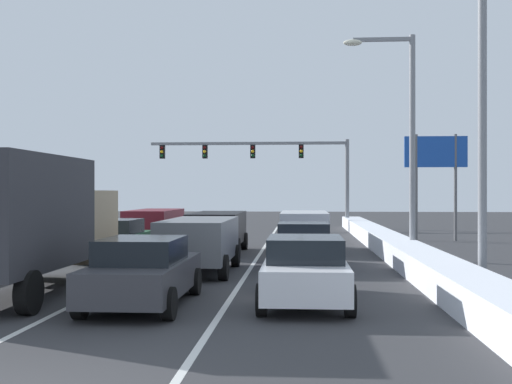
# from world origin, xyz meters

# --- Properties ---
(ground_plane) EXTENTS (120.00, 120.00, 0.00)m
(ground_plane) POSITION_xyz_m (0.00, 15.03, 0.00)
(ground_plane) COLOR #333335
(lane_stripe_between_right_lane_and_center_lane) EXTENTS (0.14, 41.34, 0.01)m
(lane_stripe_between_right_lane_and_center_lane) POSITION_xyz_m (1.70, 18.79, 0.00)
(lane_stripe_between_right_lane_and_center_lane) COLOR silver
(lane_stripe_between_right_lane_and_center_lane) RESTS_ON ground
(lane_stripe_between_center_lane_and_left_lane) EXTENTS (0.14, 41.34, 0.01)m
(lane_stripe_between_center_lane_and_left_lane) POSITION_xyz_m (-1.70, 18.79, 0.00)
(lane_stripe_between_center_lane_and_left_lane) COLOR silver
(lane_stripe_between_center_lane_and_left_lane) RESTS_ON ground
(snow_bank_right_shoulder) EXTENTS (1.24, 41.34, 0.74)m
(snow_bank_right_shoulder) POSITION_xyz_m (7.00, 18.79, 0.37)
(snow_bank_right_shoulder) COLOR white
(snow_bank_right_shoulder) RESTS_ON ground
(snow_bank_left_shoulder) EXTENTS (1.78, 41.34, 0.82)m
(snow_bank_left_shoulder) POSITION_xyz_m (-7.00, 18.79, 0.41)
(snow_bank_left_shoulder) COLOR white
(snow_bank_left_shoulder) RESTS_ON ground
(sedan_white_right_lane_nearest) EXTENTS (2.00, 4.50, 1.51)m
(sedan_white_right_lane_nearest) POSITION_xyz_m (3.45, 7.33, 0.76)
(sedan_white_right_lane_nearest) COLOR silver
(sedan_white_right_lane_nearest) RESTS_ON ground
(sedan_navy_right_lane_second) EXTENTS (2.00, 4.50, 1.51)m
(sedan_navy_right_lane_second) POSITION_xyz_m (3.45, 14.07, 0.76)
(sedan_navy_right_lane_second) COLOR navy
(sedan_navy_right_lane_second) RESTS_ON ground
(suv_silver_right_lane_third) EXTENTS (2.16, 4.90, 1.67)m
(suv_silver_right_lane_third) POSITION_xyz_m (3.51, 20.09, 1.02)
(suv_silver_right_lane_third) COLOR #B7BABF
(suv_silver_right_lane_third) RESTS_ON ground
(sedan_charcoal_center_lane_nearest) EXTENTS (2.00, 4.50, 1.51)m
(sedan_charcoal_center_lane_nearest) POSITION_xyz_m (-0.11, 6.76, 0.76)
(sedan_charcoal_center_lane_nearest) COLOR #38383D
(sedan_charcoal_center_lane_nearest) RESTS_ON ground
(suv_gray_center_lane_second) EXTENTS (2.16, 4.90, 1.67)m
(suv_gray_center_lane_second) POSITION_xyz_m (0.21, 12.60, 1.02)
(suv_gray_center_lane_second) COLOR slate
(suv_gray_center_lane_second) RESTS_ON ground
(suv_black_center_lane_third) EXTENTS (2.16, 4.90, 1.67)m
(suv_black_center_lane_third) POSITION_xyz_m (-0.06, 18.96, 1.02)
(suv_black_center_lane_third) COLOR black
(suv_black_center_lane_third) RESTS_ON ground
(box_truck_left_lane_nearest) EXTENTS (2.53, 7.20, 3.36)m
(box_truck_left_lane_nearest) POSITION_xyz_m (-3.32, 8.02, 1.90)
(box_truck_left_lane_nearest) COLOR #937F60
(box_truck_left_lane_nearest) RESTS_ON ground
(sedan_green_left_lane_second) EXTENTS (2.00, 4.50, 1.51)m
(sedan_green_left_lane_second) POSITION_xyz_m (-3.47, 16.10, 0.76)
(sedan_green_left_lane_second) COLOR #1E5633
(sedan_green_left_lane_second) RESTS_ON ground
(suv_maroon_left_lane_third) EXTENTS (2.16, 4.90, 1.67)m
(suv_maroon_left_lane_third) POSITION_xyz_m (-3.59, 22.84, 1.02)
(suv_maroon_left_lane_third) COLOR maroon
(suv_maroon_left_lane_third) RESTS_ON ground
(traffic_light_gantry) EXTENTS (14.00, 0.47, 6.20)m
(traffic_light_gantry) POSITION_xyz_m (1.31, 37.57, 4.89)
(traffic_light_gantry) COLOR slate
(traffic_light_gantry) RESTS_ON ground
(street_lamp_right_near) EXTENTS (2.66, 0.36, 8.57)m
(street_lamp_right_near) POSITION_xyz_m (7.59, 9.40, 5.10)
(street_lamp_right_near) COLOR gray
(street_lamp_right_near) RESTS_ON ground
(street_lamp_right_mid) EXTENTS (2.66, 0.36, 8.36)m
(street_lamp_right_mid) POSITION_xyz_m (7.14, 16.91, 4.99)
(street_lamp_right_mid) COLOR gray
(street_lamp_right_mid) RESTS_ON ground
(roadside_sign_right) EXTENTS (3.20, 0.16, 5.50)m
(roadside_sign_right) POSITION_xyz_m (10.32, 26.31, 4.02)
(roadside_sign_right) COLOR #59595B
(roadside_sign_right) RESTS_ON ground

